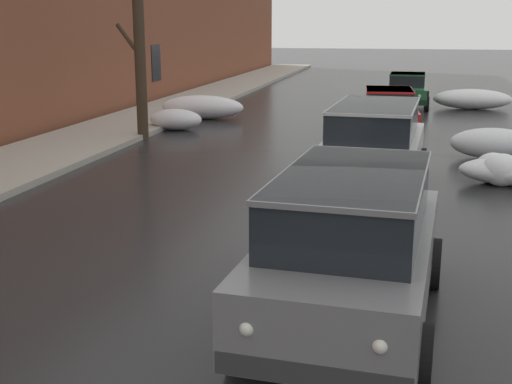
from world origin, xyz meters
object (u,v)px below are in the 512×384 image
suv_silver_parked_kerbside_close (374,143)px  suv_grey_approaching_near_lane (351,242)px  sedan_red_parked_kerbside_mid (388,110)px  sedan_green_parked_far_down_block (407,89)px  bare_tree_mid_block (134,34)px

suv_silver_parked_kerbside_close → suv_grey_approaching_near_lane: bearing=-89.3°
suv_silver_parked_kerbside_close → sedan_red_parked_kerbside_mid: suv_silver_parked_kerbside_close is taller
sedan_red_parked_kerbside_mid → sedan_green_parked_far_down_block: (0.55, 7.32, -0.00)m
suv_silver_parked_kerbside_close → sedan_green_parked_far_down_block: suv_silver_parked_kerbside_close is taller
suv_silver_parked_kerbside_close → sedan_green_parked_far_down_block: (0.63, 15.16, -0.24)m
suv_grey_approaching_near_lane → sedan_green_parked_far_down_block: size_ratio=1.18×
bare_tree_mid_block → suv_grey_approaching_near_lane: bearing=-57.7°
sedan_red_parked_kerbside_mid → sedan_green_parked_far_down_block: same height
bare_tree_mid_block → suv_silver_parked_kerbside_close: 9.15m
sedan_red_parked_kerbside_mid → suv_grey_approaching_near_lane: bearing=-90.0°
bare_tree_mid_block → sedan_red_parked_kerbside_mid: bearing=21.2°
suv_grey_approaching_near_lane → sedan_green_parked_far_down_block: bearing=88.6°
bare_tree_mid_block → sedan_green_parked_far_down_block: size_ratio=1.59×
suv_grey_approaching_near_lane → sedan_red_parked_kerbside_mid: 14.69m
bare_tree_mid_block → suv_silver_parked_kerbside_close: bearing=-33.9°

